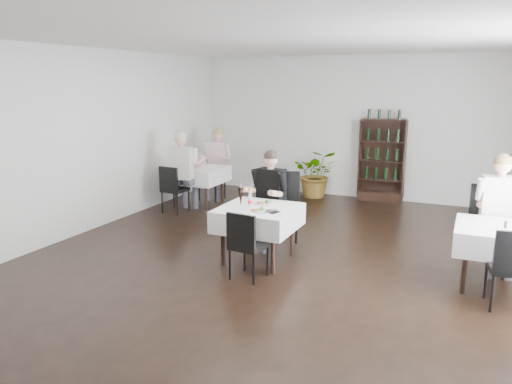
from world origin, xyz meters
TOP-DOWN VIEW (x-y plane):
  - room_shell at (0.00, 0.00)m, footprint 9.00×9.00m
  - wine_shelf at (0.60, 4.31)m, footprint 0.90×0.28m
  - main_table at (-0.30, 0.00)m, footprint 1.03×1.03m
  - left_table at (-2.70, 2.50)m, footprint 0.98×0.98m
  - right_table at (2.70, 0.30)m, footprint 0.98×0.98m
  - potted_tree at (-0.74, 4.12)m, footprint 1.13×1.04m
  - main_chair_far at (-0.26, 0.76)m, footprint 0.62×0.62m
  - main_chair_near at (-0.17, -0.70)m, footprint 0.45×0.45m
  - left_chair_far at (-2.68, 3.08)m, footprint 0.46×0.47m
  - left_chair_near at (-2.83, 1.72)m, footprint 0.45×0.45m
  - right_chair_far at (2.60, 0.94)m, footprint 0.52×0.53m
  - right_chair_near at (2.82, -0.31)m, footprint 0.49×0.49m
  - diner_main at (-0.42, 0.63)m, footprint 0.59×0.61m
  - diner_left_far at (-2.65, 3.17)m, footprint 0.60×0.61m
  - diner_left_near at (-2.67, 1.88)m, footprint 0.63×0.65m
  - diner_right_far at (2.71, 0.93)m, footprint 0.63×0.66m
  - plate_far at (-0.30, 0.15)m, footprint 0.26×0.26m
  - plate_near at (-0.21, -0.24)m, footprint 0.27×0.27m
  - pilsner_dark at (-0.55, -0.03)m, footprint 0.08×0.08m
  - pilsner_lager at (-0.49, 0.15)m, footprint 0.07×0.07m
  - coke_bottle at (-0.41, -0.04)m, footprint 0.06×0.06m
  - napkin_cutlery at (-0.04, -0.16)m, footprint 0.23×0.21m
  - pepper_mill at (2.76, 0.27)m, footprint 0.04×0.04m

SIDE VIEW (x-z plane):
  - main_chair_near at x=-0.17m, z-range 0.06..0.95m
  - left_chair_near at x=-2.83m, z-range 0.06..0.97m
  - potted_tree at x=-0.74m, z-range 0.00..1.04m
  - right_chair_near at x=2.82m, z-range 0.07..1.00m
  - left_chair_far at x=-2.68m, z-range 0.07..1.07m
  - left_table at x=-2.70m, z-range 0.24..1.01m
  - right_table at x=2.70m, z-range 0.24..1.01m
  - main_table at x=-0.30m, z-range 0.24..1.01m
  - right_chair_far at x=2.60m, z-range 0.08..1.20m
  - main_chair_far at x=-0.26m, z-range 0.08..1.21m
  - napkin_cutlery at x=-0.04m, z-range 0.77..0.79m
  - plate_near at x=-0.21m, z-range 0.75..0.82m
  - plate_far at x=-0.30m, z-range 0.75..0.82m
  - pepper_mill at x=2.76m, z-range 0.77..0.86m
  - wine_shelf at x=0.60m, z-range -0.03..1.72m
  - diner_main at x=-0.42m, z-range 0.12..1.59m
  - coke_bottle at x=-0.41m, z-range 0.75..0.97m
  - diner_left_far at x=-2.65m, z-range 0.12..1.63m
  - pilsner_lager at x=-0.49m, z-range 0.74..1.03m
  - diner_right_far at x=2.71m, z-range 0.12..1.68m
  - pilsner_dark at x=-0.55m, z-range 0.74..1.07m
  - diner_left_near at x=-2.67m, z-range 0.13..1.69m
  - room_shell at x=0.00m, z-range -3.00..6.00m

